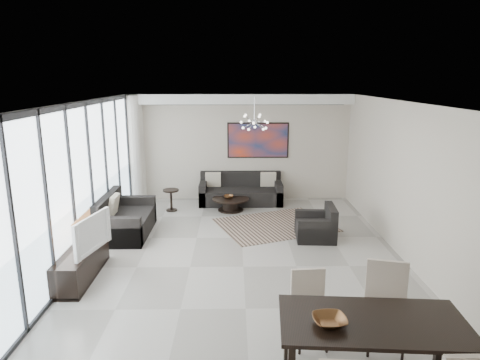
{
  "coord_description": "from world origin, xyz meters",
  "views": [
    {
      "loc": [
        -0.17,
        -7.13,
        3.32
      ],
      "look_at": [
        -0.04,
        1.5,
        1.25
      ],
      "focal_mm": 32.0,
      "sensor_mm": 36.0,
      "label": 1
    }
  ],
  "objects_px": {
    "coffee_table": "(231,203)",
    "tv_console": "(81,263)",
    "sofa_main": "(241,193)",
    "television": "(87,233)",
    "dining_table": "(373,327)"
  },
  "relations": [
    {
      "from": "coffee_table",
      "to": "tv_console",
      "type": "xyz_separation_m",
      "value": [
        -2.51,
        -3.76,
        0.07
      ]
    },
    {
      "from": "sofa_main",
      "to": "television",
      "type": "bearing_deg",
      "value": -120.2
    },
    {
      "from": "coffee_table",
      "to": "tv_console",
      "type": "relative_size",
      "value": 0.56
    },
    {
      "from": "sofa_main",
      "to": "dining_table",
      "type": "relative_size",
      "value": 1.08
    },
    {
      "from": "television",
      "to": "coffee_table",
      "type": "bearing_deg",
      "value": -18.79
    },
    {
      "from": "coffee_table",
      "to": "television",
      "type": "distance_m",
      "value": 4.52
    },
    {
      "from": "television",
      "to": "sofa_main",
      "type": "bearing_deg",
      "value": -17.3
    },
    {
      "from": "sofa_main",
      "to": "dining_table",
      "type": "distance_m",
      "value": 7.3
    },
    {
      "from": "coffee_table",
      "to": "sofa_main",
      "type": "height_order",
      "value": "sofa_main"
    },
    {
      "from": "sofa_main",
      "to": "tv_console",
      "type": "distance_m",
      "value": 5.25
    },
    {
      "from": "sofa_main",
      "to": "tv_console",
      "type": "bearing_deg",
      "value": -121.97
    },
    {
      "from": "coffee_table",
      "to": "dining_table",
      "type": "height_order",
      "value": "dining_table"
    },
    {
      "from": "coffee_table",
      "to": "television",
      "type": "height_order",
      "value": "television"
    },
    {
      "from": "television",
      "to": "dining_table",
      "type": "bearing_deg",
      "value": -111.42
    },
    {
      "from": "tv_console",
      "to": "dining_table",
      "type": "relative_size",
      "value": 0.81
    }
  ]
}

